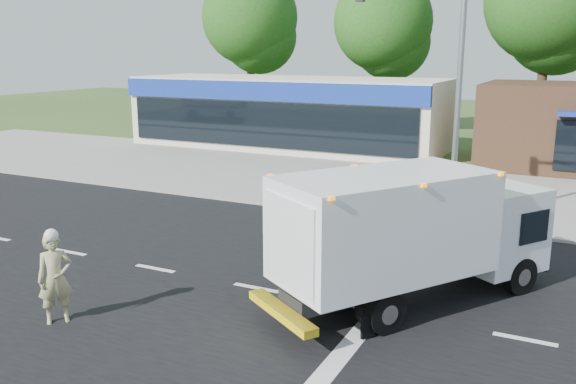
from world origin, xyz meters
TOP-DOWN VIEW (x-y plane):
  - ground at (0.00, 0.00)m, footprint 120.00×120.00m
  - road_asphalt at (0.00, 0.00)m, footprint 60.00×14.00m
  - sidewalk at (0.00, 8.20)m, footprint 60.00×2.40m
  - parking_apron at (0.00, 14.00)m, footprint 60.00×9.00m
  - lane_markings at (1.35, -1.35)m, footprint 55.20×7.00m
  - ems_box_truck at (3.45, 0.76)m, footprint 5.57×6.88m
  - emergency_worker at (-2.82, -3.41)m, footprint 0.80×0.83m
  - retail_strip_mall at (-9.00, 19.93)m, footprint 18.00×6.20m
  - traffic_signal_pole at (2.35, 7.60)m, footprint 3.51×0.25m
  - background_trees at (-0.85, 28.16)m, footprint 36.77×7.39m

SIDE VIEW (x-z plane):
  - ground at x=0.00m, z-range 0.00..0.00m
  - road_asphalt at x=0.00m, z-range -0.01..0.01m
  - parking_apron at x=0.00m, z-range 0.00..0.02m
  - lane_markings at x=1.35m, z-range 0.01..0.02m
  - sidewalk at x=0.00m, z-range 0.00..0.12m
  - emergency_worker at x=-2.82m, z-range -0.02..2.00m
  - ems_box_truck at x=3.45m, z-range 0.23..3.28m
  - retail_strip_mall at x=-9.00m, z-range 0.01..4.01m
  - traffic_signal_pole at x=2.35m, z-range 0.92..8.92m
  - background_trees at x=-0.85m, z-range 1.33..13.43m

